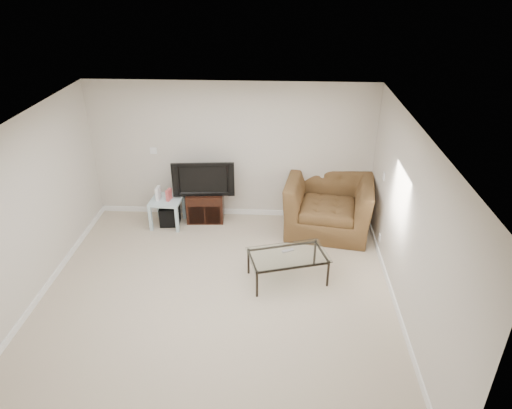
# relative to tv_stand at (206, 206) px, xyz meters

# --- Properties ---
(floor) EXTENTS (5.00, 5.00, 0.00)m
(floor) POSITION_rel_tv_stand_xyz_m (0.48, -2.28, -0.27)
(floor) COLOR tan
(floor) RESTS_ON ground
(ceiling) EXTENTS (5.00, 5.00, 0.00)m
(ceiling) POSITION_rel_tv_stand_xyz_m (0.48, -2.28, 2.23)
(ceiling) COLOR white
(ceiling) RESTS_ON ground
(wall_back) EXTENTS (5.00, 0.02, 2.50)m
(wall_back) POSITION_rel_tv_stand_xyz_m (0.48, 0.22, 0.98)
(wall_back) COLOR silver
(wall_back) RESTS_ON ground
(wall_left) EXTENTS (0.02, 5.00, 2.50)m
(wall_left) POSITION_rel_tv_stand_xyz_m (-2.02, -2.28, 0.98)
(wall_left) COLOR silver
(wall_left) RESTS_ON ground
(wall_right) EXTENTS (0.02, 5.00, 2.50)m
(wall_right) POSITION_rel_tv_stand_xyz_m (2.98, -2.28, 0.98)
(wall_right) COLOR silver
(wall_right) RESTS_ON ground
(plate_back) EXTENTS (0.12, 0.02, 0.12)m
(plate_back) POSITION_rel_tv_stand_xyz_m (-0.92, 0.21, 0.98)
(plate_back) COLOR white
(plate_back) RESTS_ON wall_back
(plate_right_switch) EXTENTS (0.02, 0.09, 0.13)m
(plate_right_switch) POSITION_rel_tv_stand_xyz_m (2.97, -0.68, 0.98)
(plate_right_switch) COLOR white
(plate_right_switch) RESTS_ON wall_right
(plate_right_outlet) EXTENTS (0.02, 0.08, 0.12)m
(plate_right_outlet) POSITION_rel_tv_stand_xyz_m (2.97, -0.98, 0.03)
(plate_right_outlet) COLOR white
(plate_right_outlet) RESTS_ON wall_right
(tv_stand) EXTENTS (0.68, 0.49, 0.55)m
(tv_stand) POSITION_rel_tv_stand_xyz_m (0.00, 0.00, 0.00)
(tv_stand) COLOR black
(tv_stand) RESTS_ON floor
(dvd_player) EXTENTS (0.40, 0.29, 0.05)m
(dvd_player) POSITION_rel_tv_stand_xyz_m (0.00, -0.04, 0.18)
(dvd_player) COLOR black
(dvd_player) RESTS_ON tv_stand
(television) EXTENTS (1.03, 0.29, 0.63)m
(television) POSITION_rel_tv_stand_xyz_m (0.00, -0.03, 0.59)
(television) COLOR black
(television) RESTS_ON tv_stand
(side_table) EXTENTS (0.56, 0.56, 0.51)m
(side_table) POSITION_rel_tv_stand_xyz_m (-0.65, -0.23, -0.02)
(side_table) COLOR silver
(side_table) RESTS_ON floor
(subwoofer) EXTENTS (0.37, 0.37, 0.34)m
(subwoofer) POSITION_rel_tv_stand_xyz_m (-0.62, -0.21, -0.09)
(subwoofer) COLOR black
(subwoofer) RESTS_ON floor
(game_console) EXTENTS (0.06, 0.17, 0.23)m
(game_console) POSITION_rel_tv_stand_xyz_m (-0.78, -0.24, 0.35)
(game_console) COLOR white
(game_console) RESTS_ON side_table
(game_case) EXTENTS (0.09, 0.16, 0.20)m
(game_case) POSITION_rel_tv_stand_xyz_m (-0.59, -0.26, 0.34)
(game_case) COLOR #CC4C4C
(game_case) RESTS_ON side_table
(recliner) EXTENTS (1.59, 1.17, 1.28)m
(recliner) POSITION_rel_tv_stand_xyz_m (2.20, -0.23, 0.36)
(recliner) COLOR brown
(recliner) RESTS_ON floor
(coffee_table) EXTENTS (1.27, 0.93, 0.45)m
(coffee_table) POSITION_rel_tv_stand_xyz_m (1.49, -1.76, -0.05)
(coffee_table) COLOR black
(coffee_table) RESTS_ON floor
(remote) EXTENTS (0.18, 0.12, 0.02)m
(remote) POSITION_rel_tv_stand_xyz_m (1.48, -1.67, 0.18)
(remote) COLOR #B2B2B7
(remote) RESTS_ON coffee_table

